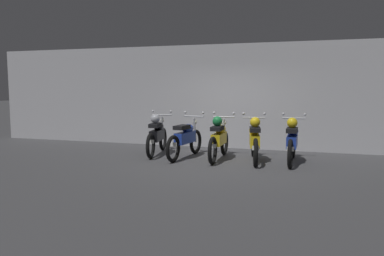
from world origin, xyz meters
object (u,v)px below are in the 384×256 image
(motorbike_slot_0, at_px, (157,135))
(motorbike_slot_4, at_px, (292,141))
(motorbike_slot_1, at_px, (186,138))
(motorbike_slot_2, at_px, (219,138))
(motorbike_slot_3, at_px, (254,140))

(motorbike_slot_0, height_order, motorbike_slot_4, same)
(motorbike_slot_4, bearing_deg, motorbike_slot_1, -177.56)
(motorbike_slot_0, distance_m, motorbike_slot_2, 1.76)
(motorbike_slot_0, xyz_separation_m, motorbike_slot_3, (2.61, -0.23, 0.00))
(motorbike_slot_4, bearing_deg, motorbike_slot_2, -176.63)
(motorbike_slot_1, bearing_deg, motorbike_slot_4, 2.44)
(motorbike_slot_1, xyz_separation_m, motorbike_slot_2, (0.87, 0.01, 0.04))
(motorbike_slot_3, height_order, motorbike_slot_4, same)
(motorbike_slot_0, height_order, motorbike_slot_2, same)
(motorbike_slot_3, bearing_deg, motorbike_slot_1, -179.43)
(motorbike_slot_0, relative_size, motorbike_slot_2, 1.00)
(motorbike_slot_0, relative_size, motorbike_slot_3, 1.00)
(motorbike_slot_2, bearing_deg, motorbike_slot_3, 0.56)
(motorbike_slot_3, bearing_deg, motorbike_slot_4, 6.15)
(motorbike_slot_0, distance_m, motorbike_slot_4, 3.48)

